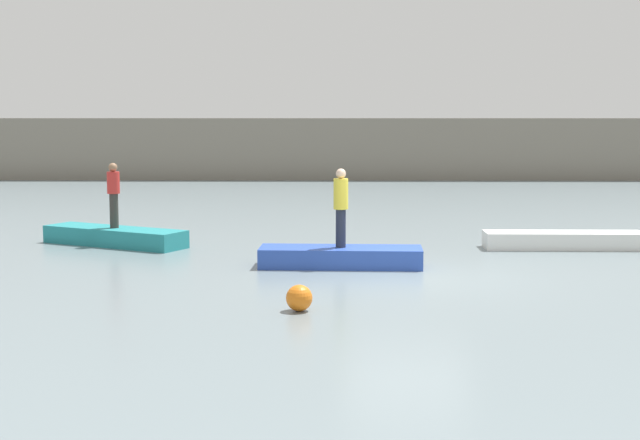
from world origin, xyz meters
TOP-DOWN VIEW (x-y plane):
  - ground_plane at (0.00, 0.00)m, footprint 120.00×120.00m
  - embankment_wall at (0.00, 27.90)m, footprint 80.00×1.20m
  - rowboat_teal at (-7.08, 4.62)m, footprint 3.97×2.73m
  - rowboat_blue at (-1.35, 1.39)m, footprint 3.59×1.20m
  - rowboat_white at (4.24, 4.16)m, footprint 3.95×0.97m
  - person_yellow_shirt at (-1.35, 1.39)m, footprint 0.32×0.32m
  - person_red_shirt at (-7.08, 4.62)m, footprint 0.32×0.32m
  - mooring_buoy at (-2.10, -3.17)m, footprint 0.46×0.46m

SIDE VIEW (x-z plane):
  - ground_plane at x=0.00m, z-range 0.00..0.00m
  - rowboat_white at x=4.24m, z-range 0.00..0.42m
  - rowboat_blue at x=-1.35m, z-range 0.00..0.43m
  - rowboat_teal at x=-7.08m, z-range 0.00..0.45m
  - mooring_buoy at x=-2.10m, z-range 0.00..0.46m
  - person_red_shirt at x=-7.08m, z-range 0.54..2.19m
  - person_yellow_shirt at x=-1.35m, z-range 0.53..2.25m
  - embankment_wall at x=0.00m, z-range 0.00..3.10m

